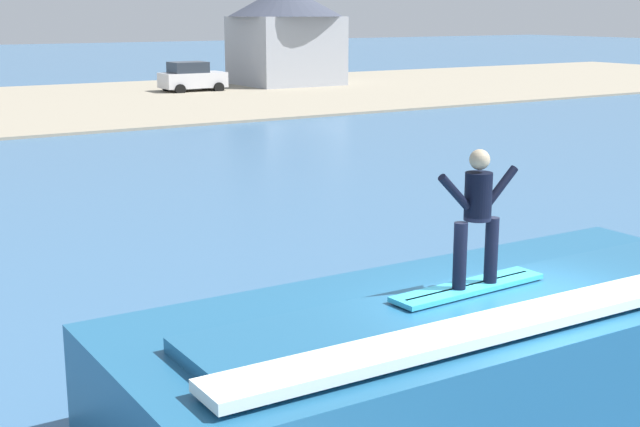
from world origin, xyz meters
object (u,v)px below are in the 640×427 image
(surfboard, at_px, (469,287))
(surfer, at_px, (478,211))
(house_gabled_white, at_px, (286,30))
(car_far_shore, at_px, (192,77))
(wave_crest, at_px, (462,353))

(surfboard, bearing_deg, surfer, -43.67)
(surfer, distance_m, house_gabled_white, 48.81)
(surfboard, relative_size, car_far_shore, 0.56)
(surfer, bearing_deg, car_far_shore, 70.53)
(wave_crest, relative_size, surfer, 5.34)
(wave_crest, relative_size, surfboard, 4.01)
(surfboard, height_order, surfer, surfer)
(car_far_shore, distance_m, house_gabled_white, 7.89)
(surfer, height_order, house_gabled_white, house_gabled_white)
(wave_crest, height_order, surfboard, surfboard)
(surfer, bearing_deg, wave_crest, 97.39)
(wave_crest, xyz_separation_m, surfer, (0.02, -0.15, 1.81))
(wave_crest, bearing_deg, surfboard, -105.01)
(surfboard, distance_m, house_gabled_white, 48.82)
(wave_crest, bearing_deg, car_far_shore, 70.44)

